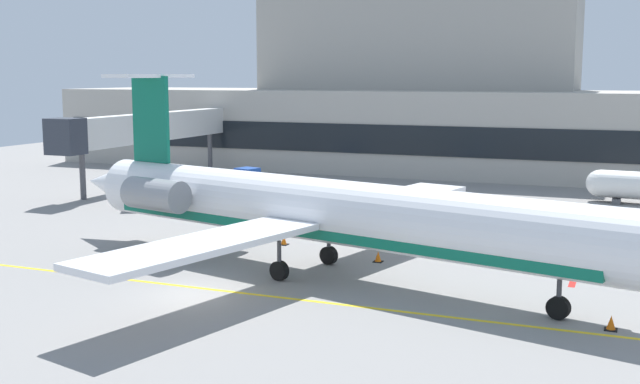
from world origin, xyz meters
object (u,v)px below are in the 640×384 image
object	(u,v)px
regional_jet	(320,211)
belt_loader	(242,181)
baggage_tug	(147,196)
pushback_tractor	(378,200)

from	to	relation	value
regional_jet	belt_loader	xyz separation A→B (m)	(-15.72, 22.02, -2.18)
belt_loader	baggage_tug	bearing A→B (deg)	-104.72
regional_jet	baggage_tug	xyz separation A→B (m)	(-18.22, 12.52, -2.15)
pushback_tractor	belt_loader	xyz separation A→B (m)	(-12.93, 4.56, 0.05)
baggage_tug	belt_loader	world-z (taller)	baggage_tug
baggage_tug	regional_jet	bearing A→B (deg)	-34.50
belt_loader	regional_jet	bearing A→B (deg)	-54.47
regional_jet	belt_loader	size ratio (longest dim) A/B	8.21
pushback_tractor	belt_loader	size ratio (longest dim) A/B	0.84
baggage_tug	belt_loader	bearing A→B (deg)	75.28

